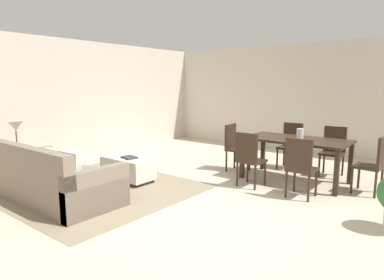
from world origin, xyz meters
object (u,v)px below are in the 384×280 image
couch (53,181)px  dining_chair_near_right (300,165)px  dining_chair_near_left (249,156)px  dining_chair_head_west (235,145)px  book_on_ottoman (129,157)px  dining_chair_far_right (333,148)px  dining_table (296,144)px  vase_centerpiece (300,134)px  dining_chair_far_left (291,143)px  side_table (18,157)px  table_lamp (16,127)px  ottoman_table (128,168)px  dining_chair_head_east (374,162)px

couch → dining_chair_near_right: 3.69m
dining_chair_near_left → dining_chair_head_west: bearing=133.9°
dining_chair_head_west → book_on_ottoman: dining_chair_head_west is taller
dining_chair_far_right → dining_chair_near_right: bearing=-89.7°
dining_table → vase_centerpiece: (0.07, -0.01, 0.18)m
dining_table → dining_chair_far_left: dining_chair_far_left is taller
dining_chair_near_right → dining_chair_far_left: bearing=116.5°
dining_chair_far_right → dining_table: bearing=-117.4°
side_table → vase_centerpiece: bearing=38.1°
dining_table → dining_chair_far_right: (0.41, 0.80, -0.15)m
dining_chair_near_right → dining_chair_far_left: (-0.86, 1.73, 0.00)m
vase_centerpiece → book_on_ottoman: size_ratio=0.71×
dining_chair_near_right → dining_chair_near_left: bearing=178.1°
side_table → dining_chair_far_left: (3.36, 3.93, 0.08)m
side_table → dining_chair_near_right: (4.23, 2.20, 0.08)m
side_table → dining_chair_near_right: 4.77m
table_lamp → dining_chair_head_west: bearing=49.5°
ottoman_table → table_lamp: 2.06m
dining_table → dining_chair_far_left: bearing=116.8°
ottoman_table → dining_chair_head_east: 4.02m
dining_table → vase_centerpiece: size_ratio=9.63×
dining_chair_near_right → vase_centerpiece: bearing=112.4°
side_table → dining_table: dining_table is taller
couch → dining_chair_far_left: 4.53m
ottoman_table → side_table: bearing=-141.3°
book_on_ottoman → table_lamp: bearing=-142.9°
couch → side_table: bearing=174.1°
dining_chair_far_left → book_on_ottoman: (-1.79, -2.74, -0.08)m
book_on_ottoman → couch: bearing=-97.9°
ottoman_table → dining_table: dining_table is taller
table_lamp → dining_chair_far_left: size_ratio=0.57×
vase_centerpiece → dining_chair_head_east: bearing=1.8°
dining_chair_far_left → dining_chair_head_west: 1.19m
dining_chair_head_east → book_on_ottoman: (-3.48, -1.89, -0.08)m
vase_centerpiece → dining_chair_near_left: bearing=-122.8°
dining_chair_near_left → dining_table: bearing=61.3°
ottoman_table → side_table: (-1.50, -1.20, 0.20)m
couch → dining_chair_near_left: (1.96, 2.37, 0.23)m
dining_chair_far_left → vase_centerpiece: size_ratio=5.01×
dining_chair_far_right → dining_chair_head_east: same height
side_table → dining_chair_far_left: dining_chair_far_left is taller
dining_chair_far_left → side_table: bearing=-130.6°
side_table → dining_chair_head_west: dining_chair_head_west is taller
couch → dining_table: size_ratio=1.23×
side_table → table_lamp: bearing=14.0°
couch → table_lamp: table_lamp is taller
dining_chair_head_east → table_lamp: bearing=-148.6°
dining_chair_far_right → dining_chair_near_left: bearing=-118.1°
couch → dining_table: 4.03m
table_lamp → dining_chair_near_right: table_lamp is taller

